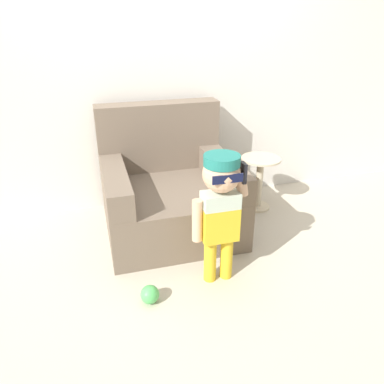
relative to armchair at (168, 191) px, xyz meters
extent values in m
plane|color=#BCB29E|center=(0.09, -0.17, -0.33)|extent=(10.00, 10.00, 0.00)
cube|color=silver|center=(0.09, 0.54, 0.97)|extent=(10.00, 0.05, 2.60)
cube|color=#6B5B4C|center=(0.00, -0.07, -0.13)|extent=(1.06, 1.03, 0.41)
cube|color=#6B5B4C|center=(0.00, 0.35, 0.37)|extent=(1.06, 0.19, 0.59)
cube|color=#6B5B4C|center=(-0.44, -0.17, 0.18)|extent=(0.18, 0.83, 0.21)
cube|color=#6B5B4C|center=(0.44, -0.17, 0.18)|extent=(0.18, 0.83, 0.21)
cylinder|color=gold|center=(0.11, -0.80, -0.17)|extent=(0.09, 0.09, 0.32)
cylinder|color=gold|center=(0.23, -0.80, -0.17)|extent=(0.09, 0.09, 0.32)
cube|color=gold|center=(0.17, -0.80, 0.11)|extent=(0.24, 0.14, 0.24)
cube|color=#B7C6B2|center=(0.17, -0.80, 0.28)|extent=(0.24, 0.14, 0.10)
sphere|color=tan|center=(0.17, -0.80, 0.46)|extent=(0.24, 0.24, 0.24)
cylinder|color=#1E7066|center=(0.17, -0.80, 0.55)|extent=(0.23, 0.23, 0.07)
cube|color=#1E7066|center=(0.17, -0.70, 0.53)|extent=(0.14, 0.11, 0.01)
cube|color=#0F1433|center=(0.17, -0.91, 0.47)|extent=(0.19, 0.01, 0.05)
cylinder|color=tan|center=(0.01, -0.80, 0.15)|extent=(0.07, 0.07, 0.29)
cylinder|color=tan|center=(0.31, -0.80, 0.38)|extent=(0.10, 0.07, 0.17)
cube|color=black|center=(0.30, -0.82, 0.46)|extent=(0.02, 0.07, 0.13)
cylinder|color=beige|center=(0.88, 0.09, -0.32)|extent=(0.23, 0.23, 0.02)
cylinder|color=beige|center=(0.88, 0.09, -0.09)|extent=(0.06, 0.06, 0.49)
cylinder|color=beige|center=(0.88, 0.09, 0.16)|extent=(0.36, 0.36, 0.02)
sphere|color=#4CB256|center=(-0.33, -0.92, -0.27)|extent=(0.12, 0.12, 0.12)
camera|label=1|loc=(-0.59, -2.79, 1.35)|focal=35.00mm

